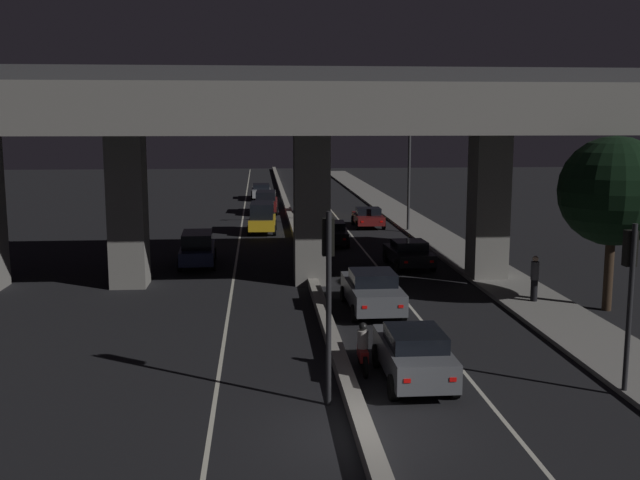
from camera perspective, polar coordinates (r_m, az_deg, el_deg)
The scene contains 22 objects.
ground_plane at distance 18.07m, azimuth 3.32°, elevation -14.73°, with size 200.00×200.00×0.00m, color black.
lane_line_left_inner at distance 51.89m, azimuth -6.02°, elevation 0.94°, with size 0.12×126.00×0.00m, color beige.
lane_line_right_inner at distance 52.22m, azimuth 1.87°, elevation 1.04°, with size 0.12×126.00×0.00m, color beige.
median_divider at distance 51.91m, azimuth -2.06°, elevation 1.19°, with size 0.45×126.00×0.36m, color gray.
sidewalk_right at distance 46.28m, azimuth 9.14°, elevation -0.01°, with size 2.87×126.00×0.16m, color gray.
elevated_overpass at distance 33.34m, azimuth -1.24°, elevation 9.19°, with size 33.20×10.31×9.64m.
traffic_light_left_of_median at distance 18.98m, azimuth 0.64°, elevation -2.60°, with size 0.30×0.49×5.06m.
traffic_light_right_of_median at distance 21.30m, azimuth 22.52°, elevation -2.74°, with size 0.30×0.49×4.66m.
street_lamp at distance 49.45m, azimuth 6.43°, elevation 5.94°, with size 2.39×0.32×7.80m.
car_grey_lead at distance 21.39m, azimuth 7.16°, elevation -8.60°, with size 1.85×4.14×1.55m.
car_grey_second at distance 29.03m, azimuth 4.00°, elevation -3.86°, with size 2.07×4.78×1.58m.
car_black_third at distance 37.91m, azimuth 6.78°, elevation -1.01°, with size 2.11×4.19×1.35m.
car_black_fourth at distance 44.72m, azimuth 0.84°, elevation 0.58°, with size 2.10×4.67×1.35m.
car_dark_red_fifth at distance 51.90m, azimuth 3.68°, elevation 1.75°, with size 2.05×3.95×1.36m.
car_taxi_yellow_sixth at distance 58.34m, azimuth -0.58°, elevation 2.60°, with size 1.98×4.42×1.42m.
car_dark_blue_lead_oncoming at distance 38.52m, azimuth -9.32°, elevation -0.63°, with size 1.97×4.50×1.71m.
car_taxi_yellow_second_oncoming at distance 49.16m, azimuth -4.42°, elevation 1.75°, with size 1.96×4.04×2.01m.
car_dark_red_third_oncoming at distance 59.75m, azimuth -4.14°, elevation 2.93°, with size 2.03×4.60×1.77m.
car_silver_fourth_oncoming at distance 70.72m, azimuth -4.50°, elevation 3.73°, with size 1.95×4.76×1.42m.
motorcycle_red_filtering_near at distance 22.22m, azimuth 3.28°, elevation -8.40°, with size 0.32×1.84×1.46m.
pedestrian_on_sidewalk at distance 31.04m, azimuth 16.03°, elevation -2.80°, with size 0.32×0.32×1.83m.
roadside_tree_kerbside_near at distance 30.55m, azimuth 21.47°, elevation 3.47°, with size 4.17×4.17×6.75m.
Camera 1 is at (-2.36, -16.36, 7.29)m, focal length 42.00 mm.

